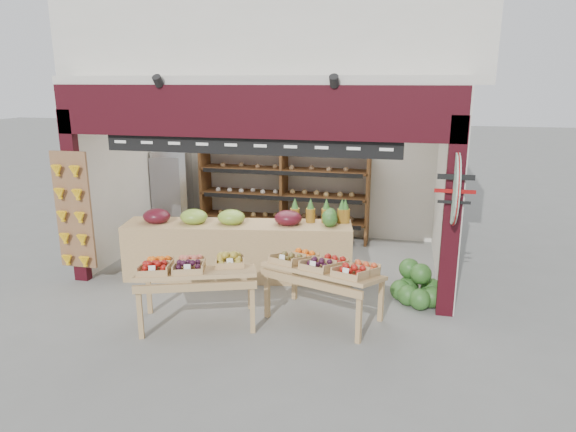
% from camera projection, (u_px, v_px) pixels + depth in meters
% --- Properties ---
extents(ground, '(60.00, 60.00, 0.00)m').
position_uv_depth(ground, '(268.00, 270.00, 8.53)').
color(ground, slate).
rests_on(ground, ground).
extents(shop_structure, '(6.36, 5.12, 5.40)m').
position_uv_depth(shop_structure, '(290.00, 30.00, 9.04)').
color(shop_structure, silver).
rests_on(shop_structure, ground).
extents(banana_board, '(0.60, 0.15, 1.80)m').
position_uv_depth(banana_board, '(73.00, 213.00, 7.74)').
color(banana_board, brown).
rests_on(banana_board, ground).
extents(gift_sign, '(0.04, 0.93, 0.92)m').
position_uv_depth(gift_sign, '(455.00, 189.00, 6.40)').
color(gift_sign, '#B0DEC4').
rests_on(gift_sign, ground).
extents(back_shelving, '(3.34, 0.55, 2.04)m').
position_uv_depth(back_shelving, '(284.00, 175.00, 10.02)').
color(back_shelving, brown).
rests_on(back_shelving, ground).
extents(refrigerator, '(0.80, 0.80, 1.73)m').
position_uv_depth(refrigerator, '(174.00, 193.00, 10.32)').
color(refrigerator, silver).
rests_on(refrigerator, ground).
extents(cardboard_stack, '(0.95, 0.68, 0.64)m').
position_uv_depth(cardboard_stack, '(164.00, 238.00, 9.45)').
color(cardboard_stack, silver).
rests_on(cardboard_stack, ground).
extents(mid_counter, '(3.62, 1.30, 1.11)m').
position_uv_depth(mid_counter, '(238.00, 248.00, 8.12)').
color(mid_counter, tan).
rests_on(mid_counter, ground).
extents(display_table_left, '(1.67, 1.27, 0.96)m').
position_uv_depth(display_table_left, '(189.00, 269.00, 6.52)').
color(display_table_left, tan).
rests_on(display_table_left, ground).
extents(display_table_right, '(1.62, 1.23, 0.94)m').
position_uv_depth(display_table_right, '(324.00, 267.00, 6.61)').
color(display_table_right, tan).
rests_on(display_table_right, ground).
extents(watermelon_pile, '(0.73, 0.75, 0.57)m').
position_uv_depth(watermelon_pile, '(416.00, 287.00, 7.27)').
color(watermelon_pile, '#1B4818').
rests_on(watermelon_pile, ground).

